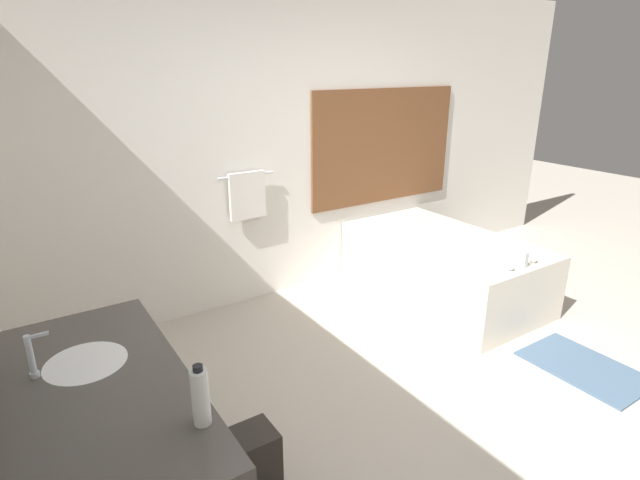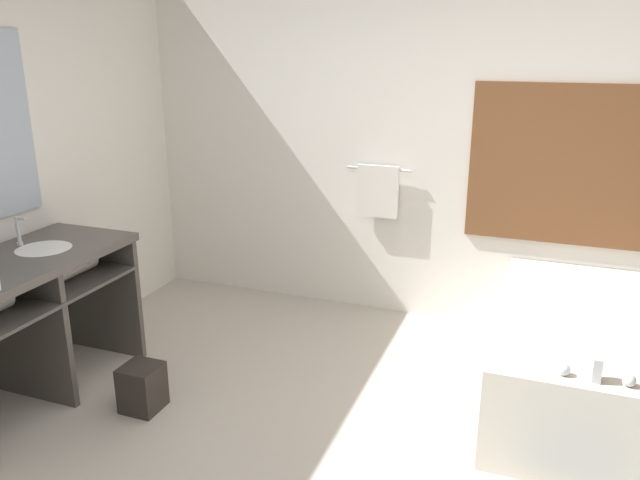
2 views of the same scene
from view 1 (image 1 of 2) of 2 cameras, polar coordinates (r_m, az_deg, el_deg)
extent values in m
plane|color=beige|center=(3.27, 15.41, -19.59)|extent=(16.00, 16.00, 0.00)
cube|color=white|center=(4.37, -5.38, 10.54)|extent=(7.40, 0.06, 2.70)
cube|color=brown|center=(5.03, 7.41, 10.57)|extent=(1.70, 0.02, 1.10)
cylinder|color=silver|center=(4.21, -8.47, 7.31)|extent=(0.50, 0.02, 0.02)
cube|color=silver|center=(4.24, -8.29, 5.05)|extent=(0.32, 0.04, 0.40)
cube|color=#4C4742|center=(2.12, -24.19, -15.73)|extent=(0.66, 1.35, 0.05)
cube|color=#4C4742|center=(2.24, -23.42, -20.10)|extent=(0.62, 1.29, 0.02)
cylinder|color=white|center=(2.31, -25.00, -13.69)|extent=(0.32, 0.32, 0.11)
cube|color=#4C4742|center=(2.91, -25.32, -16.14)|extent=(0.60, 0.04, 0.84)
cylinder|color=silver|center=(1.94, -20.12, -23.89)|extent=(0.13, 0.37, 0.13)
cylinder|color=silver|center=(2.48, -24.04, -13.90)|extent=(0.13, 0.37, 0.13)
cylinder|color=silver|center=(2.27, -29.81, -13.20)|extent=(0.04, 0.04, 0.02)
cylinder|color=silver|center=(2.23, -30.20, -11.23)|extent=(0.02, 0.02, 0.16)
cube|color=silver|center=(2.20, -29.48, -9.45)|extent=(0.07, 0.01, 0.01)
cube|color=silver|center=(4.68, 13.86, -3.01)|extent=(1.00, 1.77, 0.56)
ellipsoid|color=white|center=(4.63, 13.99, -1.54)|extent=(0.72, 1.27, 0.30)
cube|color=silver|center=(4.11, 22.15, -2.04)|extent=(0.04, 0.07, 0.12)
sphere|color=silver|center=(4.01, 20.94, -2.86)|extent=(0.06, 0.06, 0.06)
sphere|color=silver|center=(4.23, 23.20, -2.02)|extent=(0.06, 0.06, 0.06)
cylinder|color=silver|center=(1.77, -13.50, -17.07)|extent=(0.06, 0.06, 0.20)
cylinder|color=black|center=(1.70, -13.80, -14.04)|extent=(0.03, 0.03, 0.02)
cube|color=#2D2823|center=(2.80, -7.47, -23.11)|extent=(0.21, 0.21, 0.28)
cube|color=slate|center=(4.07, 27.96, -12.74)|extent=(0.52, 0.78, 0.02)
camera|label=2|loc=(3.03, 72.15, 6.72)|focal=35.00mm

